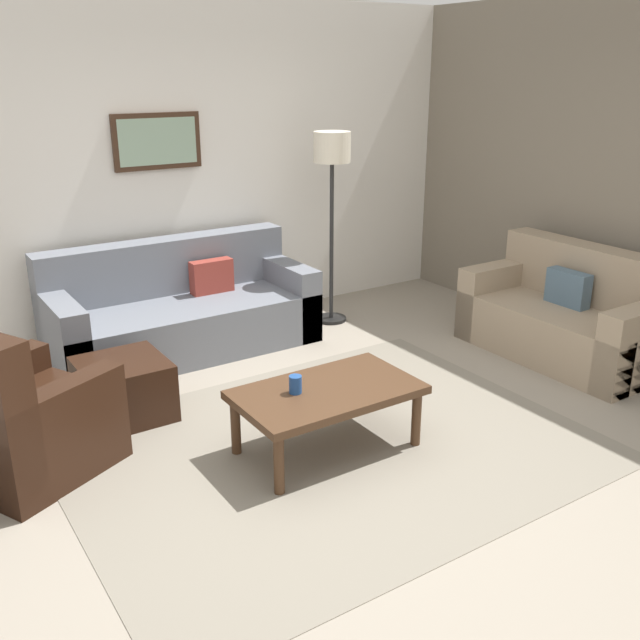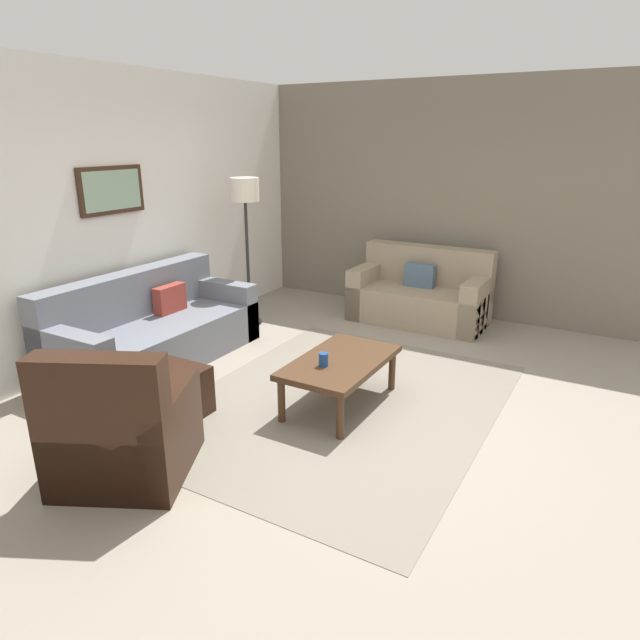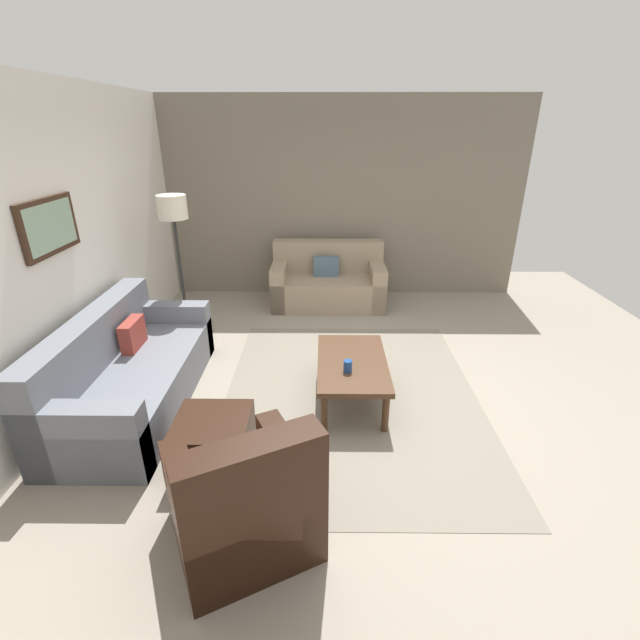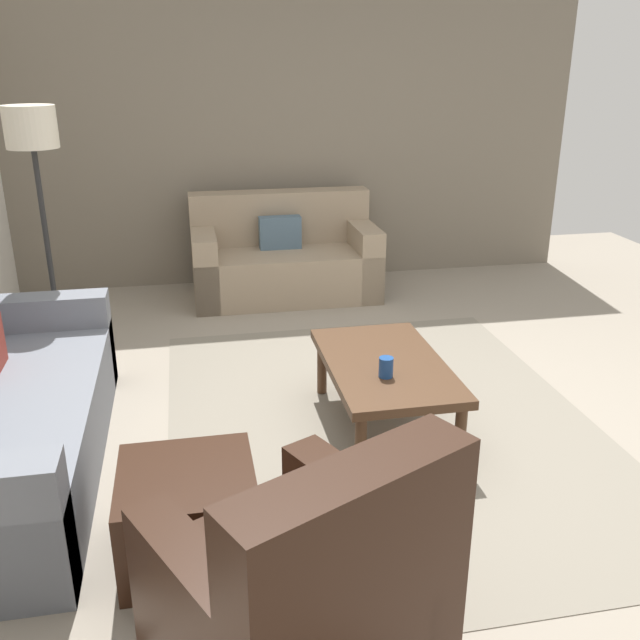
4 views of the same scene
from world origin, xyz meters
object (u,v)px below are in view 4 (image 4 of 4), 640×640
Objects in this scene: cup at (386,367)px; ottoman at (189,514)px; couch_loveseat at (283,260)px; armchair_leather at (306,610)px; coffee_table at (385,370)px; lamp_standing at (34,155)px.

ottoman is at bearing 123.78° from cup.
armchair_leather is at bearing 172.73° from couch_loveseat.
ottoman is 5.18× the size of cup.
cup is (0.70, -1.05, 0.26)m from ottoman.
lamp_standing is (1.35, 1.94, 1.05)m from coffee_table.
lamp_standing reaches higher than coffee_table.
armchair_leather is at bearing -153.54° from ottoman.
armchair_leather reaches higher than coffee_table.
lamp_standing reaches higher than armchair_leather.
couch_loveseat is 14.64× the size of cup.
lamp_standing is at bearing 22.01° from armchair_leather.
cup reaches higher than ottoman.
couch_loveseat is 3.51m from ottoman.
couch_loveseat is 0.93× the size of lamp_standing.
couch_loveseat is 1.44× the size of coffee_table.
couch_loveseat is 1.48× the size of armchair_leather.
coffee_table is (1.63, -0.74, 0.05)m from armchair_leather.
cup is at bearing -129.15° from lamp_standing.
coffee_table is (0.89, -1.10, 0.16)m from ottoman.
couch_loveseat is 2.83× the size of ottoman.
lamp_standing is (2.24, 0.84, 1.21)m from ottoman.
armchair_leather reaches higher than ottoman.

